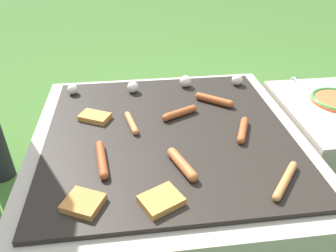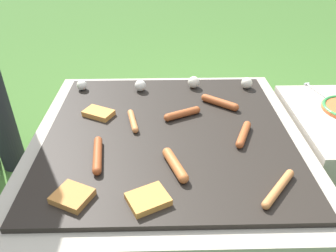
% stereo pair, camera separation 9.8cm
% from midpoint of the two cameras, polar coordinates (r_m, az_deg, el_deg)
% --- Properties ---
extents(ground_plane, '(14.00, 14.00, 0.00)m').
position_cam_midpoint_polar(ground_plane, '(1.45, 2.00, -15.17)').
color(ground_plane, '#3D6628').
extents(grill, '(0.96, 0.96, 0.43)m').
position_cam_midpoint_polar(grill, '(1.30, 2.18, -8.88)').
color(grill, '#A89E8C').
rests_on(grill, ground_plane).
extents(sausage_back_left, '(0.15, 0.08, 0.03)m').
position_cam_midpoint_polar(sausage_back_left, '(1.24, 4.69, 2.09)').
color(sausage_back_left, '#A34C23').
rests_on(sausage_back_left, grill).
extents(sausage_mid_left, '(0.08, 0.15, 0.03)m').
position_cam_midpoint_polar(sausage_mid_left, '(0.99, 4.08, -6.83)').
color(sausage_mid_left, '#B7602D').
rests_on(sausage_mid_left, grill).
extents(sausage_front_center, '(0.05, 0.14, 0.02)m').
position_cam_midpoint_polar(sausage_front_center, '(1.20, -3.83, 0.84)').
color(sausage_front_center, '#C6753D').
rests_on(sausage_front_center, grill).
extents(sausage_mid_right, '(0.08, 0.15, 0.03)m').
position_cam_midpoint_polar(sausage_mid_right, '(1.16, 15.39, -1.45)').
color(sausage_mid_right, '#A34C23').
rests_on(sausage_mid_right, grill).
extents(sausage_back_center, '(0.13, 0.15, 0.02)m').
position_cam_midpoint_polar(sausage_back_center, '(0.99, 21.47, -10.17)').
color(sausage_back_center, '#C6753D').
rests_on(sausage_back_center, grill).
extents(sausage_back_right, '(0.05, 0.18, 0.03)m').
position_cam_midpoint_polar(sausage_back_right, '(1.04, -9.56, -5.04)').
color(sausage_back_right, '#93421E').
rests_on(sausage_back_right, grill).
extents(sausage_front_right, '(0.14, 0.11, 0.03)m').
position_cam_midpoint_polar(sausage_front_right, '(1.34, 11.08, 4.01)').
color(sausage_front_right, '#A34C23').
rests_on(sausage_front_right, grill).
extents(bread_slice_left, '(0.13, 0.11, 0.02)m').
position_cam_midpoint_polar(bread_slice_left, '(1.27, -9.85, 2.17)').
color(bread_slice_left, '#D18438').
rests_on(bread_slice_left, grill).
extents(bread_slice_center, '(0.13, 0.12, 0.02)m').
position_cam_midpoint_polar(bread_slice_center, '(0.89, -0.27, -12.73)').
color(bread_slice_center, '#D18438').
rests_on(bread_slice_center, grill).
extents(bread_slice_right, '(0.12, 0.12, 0.02)m').
position_cam_midpoint_polar(bread_slice_right, '(0.93, -13.38, -11.92)').
color(bread_slice_right, '#B27033').
rests_on(bread_slice_right, grill).
extents(mushroom_row, '(0.77, 0.08, 0.05)m').
position_cam_midpoint_polar(mushroom_row, '(1.44, 2.92, 7.30)').
color(mushroom_row, silver).
rests_on(mushroom_row, grill).
extents(fork_utensil, '(0.06, 0.18, 0.01)m').
position_cam_midpoint_polar(fork_utensil, '(1.59, 26.19, 5.42)').
color(fork_utensil, silver).
rests_on(fork_utensil, side_ledge).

